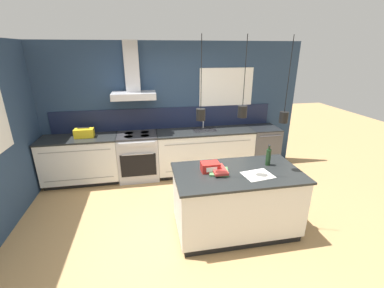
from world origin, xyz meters
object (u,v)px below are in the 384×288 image
oven_range (138,156)px  dishwasher (262,147)px  book_stack (219,170)px  bottle_on_island (268,157)px  red_supply_box (210,167)px  yellow_toolbox (84,133)px

oven_range → dishwasher: bearing=0.1°
dishwasher → book_stack: bearing=-129.2°
dishwasher → bottle_on_island: bottle_on_island is taller
bottle_on_island → red_supply_box: bottle_on_island is taller
yellow_toolbox → oven_range: bearing=-0.3°
dishwasher → yellow_toolbox: size_ratio=2.68×
book_stack → yellow_toolbox: 2.76m
book_stack → red_supply_box: size_ratio=1.31×
dishwasher → yellow_toolbox: (-3.56, 0.00, 0.54)m
oven_range → dishwasher: size_ratio=1.00×
book_stack → yellow_toolbox: (-2.04, 1.86, 0.05)m
bottle_on_island → yellow_toolbox: bottle_on_island is taller
dishwasher → oven_range: bearing=-179.9°
oven_range → red_supply_box: (0.99, -1.80, 0.52)m
book_stack → red_supply_box: red_supply_box is taller
oven_range → book_stack: size_ratio=2.89×
oven_range → dishwasher: same height
dishwasher → red_supply_box: 2.48m
oven_range → book_stack: 2.21m
dishwasher → red_supply_box: (-1.62, -1.80, 0.52)m
red_supply_box → oven_range: bearing=118.8°
oven_range → red_supply_box: size_ratio=3.78×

